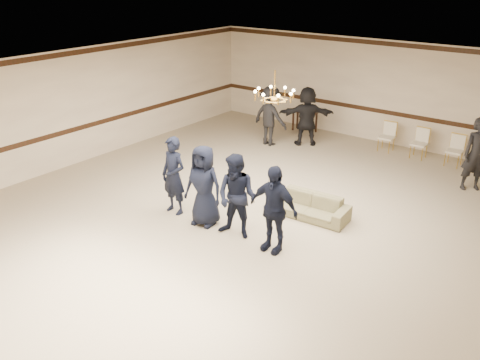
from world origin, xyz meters
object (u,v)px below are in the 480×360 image
Objects in this scene: boy_a at (174,176)px; adult_left at (270,116)px; chandelier at (275,85)px; boy_d at (273,209)px; settee at (309,206)px; adult_right at (476,155)px; banquet_chair_mid at (419,144)px; boy_b at (204,186)px; boy_c at (237,197)px; adult_mid at (307,116)px; banquet_chair_left at (387,137)px; console_table at (305,121)px; banquet_chair_right at (455,151)px.

boy_a is 5.31m from adult_left.
chandelier is 2.80m from boy_d.
adult_right is at bearing 52.74° from settee.
boy_b is at bearing -108.24° from banquet_chair_mid.
chandelier is 1.06× the size of banquet_chair_mid.
adult_left is at bearing 144.83° from adult_right.
adult_left is at bearing 124.11° from boy_d.
chandelier is at bearing 59.11° from boy_b.
adult_mid is (-1.86, 5.93, 0.03)m from boy_c.
settee is 5.04m from adult_left.
boy_c is at bearing -97.11° from banquet_chair_left.
boy_c is (1.80, 0.00, 0.00)m from boy_a.
boy_b is 1.01× the size of settee.
boy_a is at bearing 171.34° from boy_b.
boy_d is at bearing -8.66° from boy_b.
boy_d is 7.92m from console_table.
adult_mid reaches higher than boy_d.
boy_a is 0.97× the size of adult_mid.
banquet_chair_left is at bearing 166.64° from adult_mid.
boy_c is (0.23, -1.63, -1.97)m from chandelier.
boy_d is at bearing -150.98° from adult_right.
adult_left is 1.00× the size of adult_right.
adult_left is 1.14m from adult_mid.
console_table is (-4.00, 0.20, -0.09)m from banquet_chair_mid.
banquet_chair_right is at bearing 68.02° from settee.
adult_left is at bearing -100.34° from console_table.
adult_right is 2.34m from banquet_chair_mid.
boy_b reaches higher than banquet_chair_left.
chandelier is 6.46m from console_table.
adult_left is 6.01m from adult_right.
chandelier reaches higher than adult_right.
boy_a is 2.03× the size of banquet_chair_right.
adult_right reaches higher than boy_c.
boy_d is (0.90, 0.00, 0.00)m from boy_c.
adult_mid is at bearing 92.13° from boy_a.
banquet_chair_mid is at bearing 69.72° from boy_c.
adult_left is 5.45m from banquet_chair_right.
banquet_chair_left is 1.00× the size of banquet_chair_right.
boy_b is 7.66m from banquet_chair_right.
adult_right is 2.09× the size of banquet_chair_right.
banquet_chair_right is 1.06× the size of console_table.
boy_a is at bearing -151.08° from settee.
boy_d is (1.80, 0.00, 0.00)m from boy_b.
adult_left is (-2.76, 5.23, 0.03)m from boy_c.
banquet_chair_left is at bearing 70.61° from boy_b.
banquet_chair_mid and banquet_chair_right have the same top height.
settee is at bearing -160.89° from adult_right.
banquet_chair_left reaches higher than settee.
boy_d is 2.03× the size of banquet_chair_mid.
boy_a reaches higher than banquet_chair_right.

